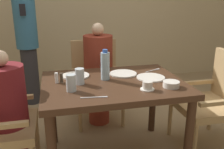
% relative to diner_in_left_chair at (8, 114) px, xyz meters
% --- Properties ---
extents(dining_table, '(1.18, 0.88, 0.75)m').
position_rel_diner_in_left_chair_xyz_m(dining_table, '(0.86, -0.00, 0.10)').
color(dining_table, '#422819').
rests_on(dining_table, ground_plane).
extents(diner_in_left_chair, '(0.32, 0.32, 1.06)m').
position_rel_diner_in_left_chair_xyz_m(diner_in_left_chair, '(0.00, 0.00, 0.00)').
color(diner_in_left_chair, maroon).
rests_on(diner_in_left_chair, ground_plane).
extents(chair_far_side, '(0.55, 0.55, 0.93)m').
position_rel_diner_in_left_chair_xyz_m(chair_far_side, '(0.86, 0.86, -0.04)').
color(chair_far_side, tan).
rests_on(chair_far_side, ground_plane).
extents(diner_in_far_chair, '(0.32, 0.32, 1.17)m').
position_rel_diner_in_left_chair_xyz_m(diner_in_far_chair, '(0.86, 0.71, 0.05)').
color(diner_in_far_chair, maroon).
rests_on(diner_in_far_chair, ground_plane).
extents(chair_right_side, '(0.55, 0.55, 0.93)m').
position_rel_diner_in_left_chair_xyz_m(chair_right_side, '(1.88, -0.00, -0.04)').
color(chair_right_side, tan).
rests_on(chair_right_side, ground_plane).
extents(standing_host, '(0.28, 0.32, 1.66)m').
position_rel_diner_in_left_chair_xyz_m(standing_host, '(0.06, 1.48, 0.35)').
color(standing_host, '#2D2D33').
rests_on(standing_host, ground_plane).
extents(plate_main_left, '(0.25, 0.25, 0.01)m').
position_rel_diner_in_left_chair_xyz_m(plate_main_left, '(0.57, 0.22, 0.21)').
color(plate_main_left, white).
rests_on(plate_main_left, dining_table).
extents(plate_main_right, '(0.25, 0.25, 0.01)m').
position_rel_diner_in_left_chair_xyz_m(plate_main_right, '(1.21, 0.02, 0.21)').
color(plate_main_right, white).
rests_on(plate_main_right, dining_table).
extents(plate_dessert_center, '(0.25, 0.25, 0.01)m').
position_rel_diner_in_left_chair_xyz_m(plate_dessert_center, '(1.00, 0.18, 0.21)').
color(plate_dessert_center, white).
rests_on(plate_dessert_center, dining_table).
extents(teacup_with_saucer, '(0.11, 0.11, 0.07)m').
position_rel_diner_in_left_chair_xyz_m(teacup_with_saucer, '(1.08, -0.24, 0.23)').
color(teacup_with_saucer, white).
rests_on(teacup_with_saucer, dining_table).
extents(bowl_small, '(0.13, 0.13, 0.05)m').
position_rel_diner_in_left_chair_xyz_m(bowl_small, '(1.28, -0.23, 0.23)').
color(bowl_small, white).
rests_on(bowl_small, dining_table).
extents(water_bottle, '(0.08, 0.08, 0.26)m').
position_rel_diner_in_left_chair_xyz_m(water_bottle, '(0.81, 0.08, 0.32)').
color(water_bottle, '#A3C6DB').
rests_on(water_bottle, dining_table).
extents(glass_tall_near, '(0.07, 0.07, 0.13)m').
position_rel_diner_in_left_chair_xyz_m(glass_tall_near, '(0.58, 0.01, 0.27)').
color(glass_tall_near, silver).
rests_on(glass_tall_near, dining_table).
extents(glass_tall_mid, '(0.07, 0.07, 0.13)m').
position_rel_diner_in_left_chair_xyz_m(glass_tall_mid, '(0.50, -0.14, 0.27)').
color(glass_tall_mid, silver).
rests_on(glass_tall_mid, dining_table).
extents(salt_shaker, '(0.03, 0.03, 0.09)m').
position_rel_diner_in_left_chair_xyz_m(salt_shaker, '(0.40, 0.08, 0.25)').
color(salt_shaker, white).
rests_on(salt_shaker, dining_table).
extents(pepper_shaker, '(0.03, 0.03, 0.08)m').
position_rel_diner_in_left_chair_xyz_m(pepper_shaker, '(0.44, 0.08, 0.24)').
color(pepper_shaker, '#4C3D2D').
rests_on(pepper_shaker, dining_table).
extents(fork_beside_plate, '(0.18, 0.09, 0.00)m').
position_rel_diner_in_left_chair_xyz_m(fork_beside_plate, '(1.33, 0.24, 0.20)').
color(fork_beside_plate, silver).
rests_on(fork_beside_plate, dining_table).
extents(knife_beside_plate, '(0.20, 0.03, 0.00)m').
position_rel_diner_in_left_chair_xyz_m(knife_beside_plate, '(0.66, -0.30, 0.20)').
color(knife_beside_plate, silver).
rests_on(knife_beside_plate, dining_table).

